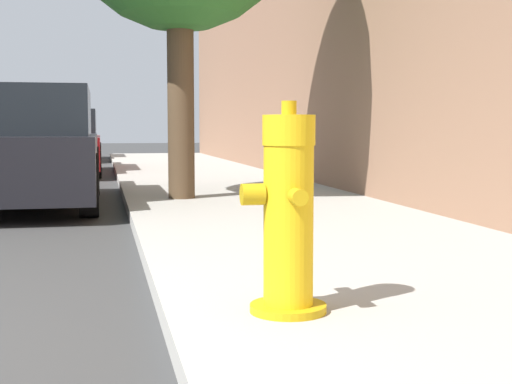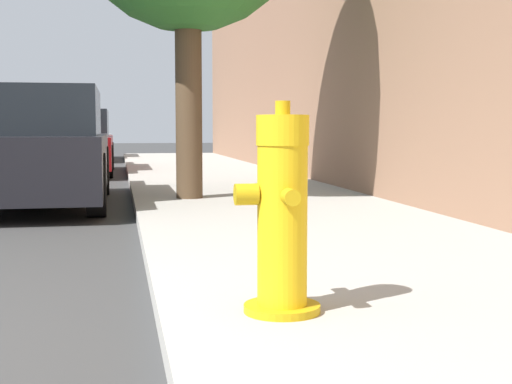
% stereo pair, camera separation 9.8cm
% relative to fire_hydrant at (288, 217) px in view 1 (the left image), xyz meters
% --- Properties ---
extents(sidewalk_slab, '(2.82, 40.00, 0.12)m').
position_rel_fire_hydrant_xyz_m(sidewalk_slab, '(0.87, -0.32, -0.49)').
color(sidewalk_slab, '#A8A59E').
rests_on(sidewalk_slab, ground_plane).
extents(fire_hydrant, '(0.38, 0.39, 0.93)m').
position_rel_fire_hydrant_xyz_m(fire_hydrant, '(0.00, 0.00, 0.00)').
color(fire_hydrant, '#C39C11').
rests_on(fire_hydrant, sidewalk_slab).
extents(parked_car_near, '(1.82, 3.92, 1.39)m').
position_rel_fire_hydrant_xyz_m(parked_car_near, '(-1.74, 5.73, 0.13)').
color(parked_car_near, black).
rests_on(parked_car_near, ground_plane).
extents(parked_car_mid, '(1.85, 4.25, 1.28)m').
position_rel_fire_hydrant_xyz_m(parked_car_mid, '(-1.73, 11.61, 0.07)').
color(parked_car_mid, maroon).
rests_on(parked_car_mid, ground_plane).
extents(parked_car_far, '(1.88, 4.27, 1.31)m').
position_rel_fire_hydrant_xyz_m(parked_car_far, '(-1.84, 17.79, 0.09)').
color(parked_car_far, silver).
rests_on(parked_car_far, ground_plane).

